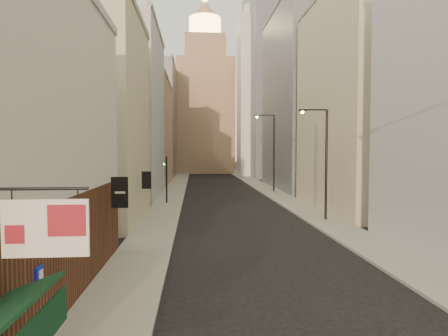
# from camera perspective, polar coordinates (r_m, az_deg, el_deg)

# --- Properties ---
(sidewalk_left) EXTENTS (3.00, 140.00, 0.15)m
(sidewalk_left) POSITION_cam_1_polar(r_m,az_deg,el_deg) (59.55, -7.17, -2.66)
(sidewalk_left) COLOR gray
(sidewalk_left) RESTS_ON ground
(sidewalk_right) EXTENTS (3.00, 140.00, 0.15)m
(sidewalk_right) POSITION_cam_1_polar(r_m,az_deg,el_deg) (60.35, 5.27, -2.58)
(sidewalk_right) COLOR gray
(sidewalk_right) RESTS_ON ground
(left_bldg_beige) EXTENTS (8.00, 12.00, 16.00)m
(left_bldg_beige) POSITION_cam_1_polar(r_m,az_deg,el_deg) (31.44, -19.94, 6.88)
(left_bldg_beige) COLOR #B9B191
(left_bldg_beige) RESTS_ON ground
(left_bldg_grey) EXTENTS (8.00, 16.00, 20.00)m
(left_bldg_grey) POSITION_cam_1_polar(r_m,az_deg,el_deg) (47.17, -14.75, 7.94)
(left_bldg_grey) COLOR #A1A1A7
(left_bldg_grey) RESTS_ON ground
(left_bldg_tan) EXTENTS (8.00, 18.00, 17.00)m
(left_bldg_tan) POSITION_cam_1_polar(r_m,az_deg,el_deg) (64.82, -11.88, 5.19)
(left_bldg_tan) COLOR tan
(left_bldg_tan) RESTS_ON ground
(left_bldg_wingrid) EXTENTS (8.00, 20.00, 24.00)m
(left_bldg_wingrid) POSITION_cam_1_polar(r_m,az_deg,el_deg) (84.87, -10.16, 6.97)
(left_bldg_wingrid) COLOR gray
(left_bldg_wingrid) RESTS_ON ground
(right_bldg_beige) EXTENTS (8.00, 16.00, 20.00)m
(right_bldg_beige) POSITION_cam_1_polar(r_m,az_deg,el_deg) (37.90, 20.28, 9.17)
(right_bldg_beige) COLOR #B9B191
(right_bldg_beige) RESTS_ON ground
(right_bldg_wingrid) EXTENTS (8.00, 20.00, 26.00)m
(right_bldg_wingrid) POSITION_cam_1_polar(r_m,az_deg,el_deg) (56.93, 11.75, 10.09)
(right_bldg_wingrid) COLOR gray
(right_bldg_wingrid) RESTS_ON ground
(highrise) EXTENTS (21.00, 23.00, 51.20)m
(highrise) POSITION_cam_1_polar(r_m,az_deg,el_deg) (87.37, 10.43, 15.91)
(highrise) COLOR gray
(highrise) RESTS_ON ground
(clock_tower) EXTENTS (14.00, 14.00, 44.90)m
(clock_tower) POSITION_cam_1_polar(r_m,az_deg,el_deg) (97.01, -2.89, 9.81)
(clock_tower) COLOR tan
(clock_tower) RESTS_ON ground
(white_tower) EXTENTS (8.00, 8.00, 41.50)m
(white_tower) POSITION_cam_1_polar(r_m,az_deg,el_deg) (84.36, 5.02, 11.54)
(white_tower) COLOR silver
(white_tower) RESTS_ON ground
(streetlamp_mid) EXTENTS (2.32, 0.23, 8.85)m
(streetlamp_mid) POSITION_cam_1_polar(r_m,az_deg,el_deg) (30.47, 14.92, 1.55)
(streetlamp_mid) COLOR black
(streetlamp_mid) RESTS_ON ground
(streetlamp_far) EXTENTS (2.67, 0.83, 10.35)m
(streetlamp_far) POSITION_cam_1_polar(r_m,az_deg,el_deg) (50.18, 7.32, 3.01)
(streetlamp_far) COLOR black
(streetlamp_far) RESTS_ON ground
(traffic_light_left) EXTENTS (0.53, 0.41, 5.00)m
(traffic_light_left) POSITION_cam_1_polar(r_m,az_deg,el_deg) (39.42, -8.76, -0.50)
(traffic_light_left) COLOR black
(traffic_light_left) RESTS_ON ground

